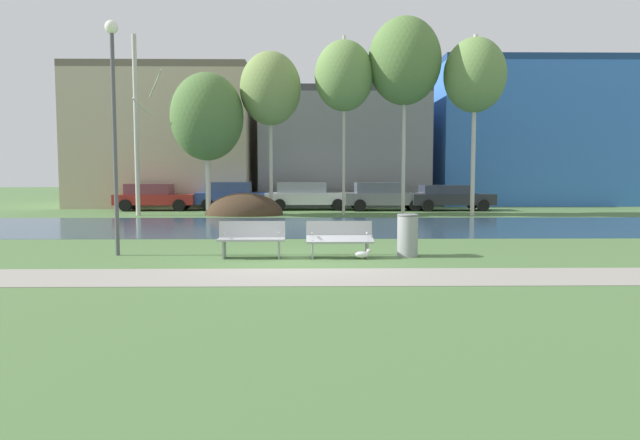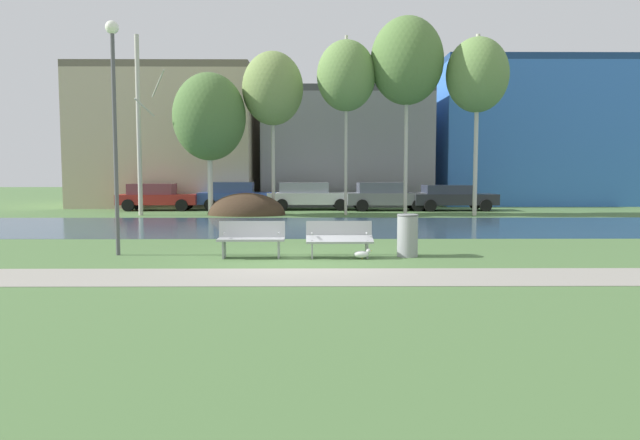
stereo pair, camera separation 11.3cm
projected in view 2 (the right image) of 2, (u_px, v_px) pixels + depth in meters
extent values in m
plane|color=#4C703D|center=(304.00, 224.00, 23.47)|extent=(120.00, 120.00, 0.00)
cube|color=gray|center=(291.00, 277.00, 11.43)|extent=(60.00, 1.95, 0.01)
cube|color=#2D475B|center=(303.00, 226.00, 22.25)|extent=(80.00, 8.51, 0.01)
ellipsoid|color=#423021|center=(247.00, 215.00, 28.29)|extent=(3.75, 2.67, 2.14)
cube|color=#9EA0A3|center=(251.00, 240.00, 13.92)|extent=(1.61, 0.50, 0.05)
cube|color=#9EA0A3|center=(252.00, 229.00, 14.18)|extent=(1.60, 0.11, 0.40)
cube|color=#9EA0A3|center=(224.00, 249.00, 13.99)|extent=(0.05, 0.43, 0.45)
cube|color=#9EA0A3|center=(279.00, 248.00, 14.02)|extent=(0.05, 0.43, 0.45)
cylinder|color=#9EA0A3|center=(224.00, 234.00, 13.92)|extent=(0.05, 0.28, 0.04)
cylinder|color=#9EA0A3|center=(279.00, 234.00, 13.95)|extent=(0.05, 0.28, 0.04)
cube|color=#9EA0A3|center=(340.00, 239.00, 13.94)|extent=(1.61, 0.50, 0.16)
cube|color=#9EA0A3|center=(339.00, 229.00, 14.20)|extent=(1.60, 0.11, 0.40)
cube|color=#9EA0A3|center=(312.00, 249.00, 14.00)|extent=(0.05, 0.43, 0.45)
cube|color=#9EA0A3|center=(367.00, 248.00, 14.03)|extent=(0.05, 0.43, 0.45)
cylinder|color=#9EA0A3|center=(312.00, 234.00, 13.93)|extent=(0.05, 0.28, 0.04)
cylinder|color=#9EA0A3|center=(367.00, 233.00, 13.96)|extent=(0.05, 0.28, 0.04)
cylinder|color=gray|center=(407.00, 235.00, 14.21)|extent=(0.50, 0.50, 1.04)
torus|color=#545557|center=(408.00, 215.00, 14.17)|extent=(0.53, 0.53, 0.04)
ellipsoid|color=white|center=(361.00, 254.00, 13.77)|extent=(0.36, 0.16, 0.16)
sphere|color=white|center=(368.00, 251.00, 13.76)|extent=(0.12, 0.12, 0.12)
cone|color=gold|center=(371.00, 251.00, 13.76)|extent=(0.06, 0.04, 0.04)
cylinder|color=gold|center=(362.00, 257.00, 13.74)|extent=(0.01, 0.01, 0.10)
cylinder|color=gold|center=(362.00, 257.00, 13.81)|extent=(0.01, 0.01, 0.10)
cylinder|color=#4C4C51|center=(115.00, 146.00, 14.27)|extent=(0.10, 0.10, 5.38)
sphere|color=white|center=(112.00, 27.00, 14.04)|extent=(0.32, 0.32, 0.32)
cylinder|color=#BCB7A8|center=(139.00, 126.00, 27.64)|extent=(0.21, 0.21, 8.49)
cylinder|color=#BCB7A8|center=(158.00, 83.00, 28.04)|extent=(1.02, 1.44, 1.14)
cylinder|color=#BCB7A8|center=(145.00, 107.00, 27.15)|extent=(0.77, 0.75, 0.80)
cylinder|color=beige|center=(210.00, 152.00, 27.78)|extent=(0.24, 0.24, 6.01)
ellipsoid|color=#4C7038|center=(209.00, 117.00, 27.65)|extent=(3.45, 3.45, 4.13)
cylinder|color=#BCB7A8|center=(273.00, 134.00, 28.22)|extent=(0.17, 0.17, 7.79)
ellipsoid|color=olive|center=(273.00, 88.00, 28.05)|extent=(2.93, 2.93, 3.52)
cylinder|color=#BCB7A8|center=(346.00, 126.00, 27.89)|extent=(0.14, 0.14, 8.50)
ellipsoid|color=#668947|center=(346.00, 76.00, 27.69)|extent=(2.79, 2.79, 3.35)
cylinder|color=beige|center=(406.00, 117.00, 27.85)|extent=(0.18, 0.18, 9.39)
ellipsoid|color=#567A3D|center=(407.00, 61.00, 27.63)|extent=(3.45, 3.45, 4.14)
cylinder|color=beige|center=(476.00, 126.00, 27.56)|extent=(0.20, 0.20, 8.48)
ellipsoid|color=#668947|center=(477.00, 75.00, 27.37)|extent=(2.91, 2.91, 3.49)
cube|color=maroon|center=(159.00, 199.00, 31.69)|extent=(4.30, 1.83, 0.55)
cube|color=brown|center=(152.00, 189.00, 31.63)|extent=(2.42, 1.57, 0.57)
cylinder|color=black|center=(188.00, 204.00, 32.61)|extent=(0.65, 0.24, 0.64)
cylinder|color=black|center=(182.00, 205.00, 30.91)|extent=(0.65, 0.24, 0.64)
cylinder|color=black|center=(137.00, 204.00, 32.50)|extent=(0.65, 0.24, 0.64)
cylinder|color=black|center=(128.00, 205.00, 30.81)|extent=(0.65, 0.24, 0.64)
cube|color=#2D4793|center=(238.00, 198.00, 32.34)|extent=(4.30, 1.94, 0.63)
cube|color=#32457F|center=(232.00, 187.00, 32.28)|extent=(2.43, 1.66, 0.58)
cylinder|color=black|center=(264.00, 203.00, 33.32)|extent=(0.65, 0.24, 0.64)
cylinder|color=black|center=(262.00, 205.00, 31.52)|extent=(0.65, 0.24, 0.64)
cylinder|color=black|center=(215.00, 203.00, 33.21)|extent=(0.65, 0.24, 0.64)
cylinder|color=black|center=(210.00, 205.00, 31.41)|extent=(0.65, 0.24, 0.64)
cube|color=silver|center=(311.00, 198.00, 32.14)|extent=(4.79, 1.98, 0.62)
cube|color=#949AAC|center=(304.00, 188.00, 32.08)|extent=(2.70, 1.69, 0.56)
cylinder|color=black|center=(338.00, 203.00, 33.14)|extent=(0.65, 0.24, 0.64)
cylinder|color=black|center=(340.00, 205.00, 31.31)|extent=(0.65, 0.24, 0.64)
cylinder|color=black|center=(283.00, 203.00, 33.02)|extent=(0.65, 0.24, 0.64)
cylinder|color=black|center=(282.00, 205.00, 31.20)|extent=(0.65, 0.24, 0.64)
cube|color=slate|center=(387.00, 199.00, 31.66)|extent=(4.53, 2.03, 0.63)
cube|color=slate|center=(381.00, 188.00, 31.60)|extent=(2.55, 1.74, 0.55)
cylinder|color=black|center=(411.00, 203.00, 32.69)|extent=(0.65, 0.24, 0.64)
cylinder|color=black|center=(418.00, 205.00, 30.81)|extent=(0.65, 0.24, 0.64)
cylinder|color=black|center=(359.00, 204.00, 32.58)|extent=(0.65, 0.24, 0.64)
cylinder|color=black|center=(362.00, 205.00, 30.69)|extent=(0.65, 0.24, 0.64)
cube|color=#282B30|center=(453.00, 199.00, 31.54)|extent=(4.51, 1.98, 0.58)
cube|color=#2F3648|center=(447.00, 189.00, 31.48)|extent=(2.54, 1.70, 0.48)
cylinder|color=black|center=(475.00, 204.00, 32.53)|extent=(0.65, 0.24, 0.64)
cylinder|color=black|center=(486.00, 205.00, 30.70)|extent=(0.65, 0.24, 0.64)
cylinder|color=black|center=(423.00, 204.00, 32.42)|extent=(0.65, 0.24, 0.64)
cylinder|color=black|center=(430.00, 206.00, 30.59)|extent=(0.65, 0.24, 0.64)
cube|color=#BCAD8E|center=(176.00, 143.00, 37.43)|extent=(10.45, 9.86, 7.88)
cube|color=#675F4E|center=(174.00, 77.00, 37.10)|extent=(10.45, 9.86, 0.40)
cube|color=gray|center=(345.00, 152.00, 37.98)|extent=(10.20, 8.29, 6.75)
cube|color=#48484B|center=(345.00, 96.00, 37.69)|extent=(10.20, 8.29, 0.40)
cube|color=#3870C6|center=(537.00, 137.00, 38.04)|extent=(13.08, 7.02, 8.69)
cube|color=navy|center=(539.00, 66.00, 37.68)|extent=(13.08, 7.02, 0.40)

